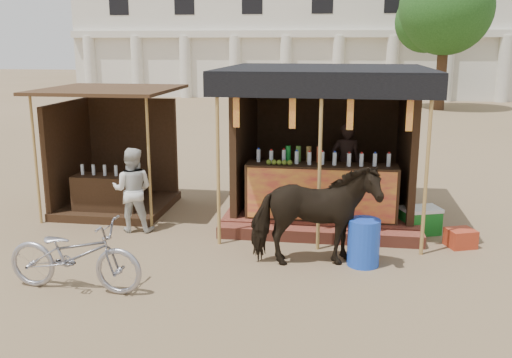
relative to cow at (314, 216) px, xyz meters
name	(u,v)px	position (x,y,z in m)	size (l,w,h in m)	color
ground	(238,285)	(-0.97, -0.85, -0.77)	(120.00, 120.00, 0.00)	#846B4C
main_stall	(324,163)	(0.05, 2.51, 0.26)	(3.60, 3.61, 2.78)	brown
secondary_stall	(108,166)	(-4.13, 2.39, 0.09)	(2.40, 2.40, 2.38)	#341F13
cow	(314,216)	(0.00, 0.00, 0.00)	(0.83, 1.81, 1.53)	black
motorbike	(75,255)	(-3.06, -1.32, -0.28)	(0.65, 1.87, 0.98)	#9A99A2
bystander	(133,190)	(-3.18, 1.15, -0.03)	(0.71, 0.56, 1.47)	silver
blue_barrel	(364,242)	(0.72, 0.13, -0.42)	(0.47, 0.47, 0.70)	blue
red_crate	(461,238)	(2.30, 1.15, -0.62)	(0.42, 0.37, 0.29)	#A5341B
cooler	(420,220)	(1.74, 1.75, -0.53)	(0.75, 0.63, 0.46)	#1A7723
background_building	(292,30)	(-2.97, 29.09, 3.22)	(26.00, 7.45, 8.18)	silver
tree	(441,12)	(4.84, 21.29, 3.87)	(4.50, 4.40, 7.00)	#382314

